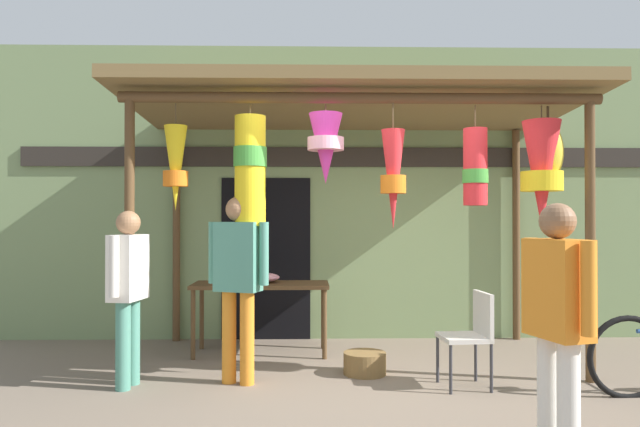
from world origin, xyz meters
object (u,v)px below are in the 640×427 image
Objects in this scene: wicker_basket_by_table at (365,363)px; vendor_in_orange at (128,284)px; flower_heap_on_table at (255,277)px; folding_chair at (472,330)px; display_table at (261,291)px; customer_foreground at (558,313)px; shopper_by_bananas at (238,273)px.

vendor_in_orange is (-2.14, -0.38, 0.81)m from wicker_basket_by_table.
flower_heap_on_table is 1.63m from wicker_basket_by_table.
folding_chair is 0.54× the size of vendor_in_orange.
flower_heap_on_table is 1.40× the size of wicker_basket_by_table.
folding_chair is 2.05× the size of wicker_basket_by_table.
display_table is 2.39m from folding_chair.
flower_heap_on_table is 0.37× the size of vendor_in_orange.
wicker_basket_by_table is (1.07, -0.88, -0.59)m from display_table.
display_table is 1.67m from vendor_in_orange.
display_table is 0.17m from flower_heap_on_table.
customer_foreground is at bearing -56.61° from display_table.
wicker_basket_by_table is at bearing 10.12° from vendor_in_orange.
shopper_by_bananas is at bearing 138.54° from customer_foreground.
folding_chair is (2.04, -1.37, -0.34)m from flower_heap_on_table.
display_table is 0.96× the size of vendor_in_orange.
customer_foreground is (2.07, -3.08, 0.09)m from flower_heap_on_table.
wicker_basket_by_table is at bearing 113.44° from customer_foreground.
display_table is 3.65m from customer_foreground.
folding_chair is at bearing -1.28° from vendor_in_orange.
folding_chair is 1.09m from wicker_basket_by_table.
vendor_in_orange is at bearing 178.72° from folding_chair.
display_table is at bearing -31.56° from flower_heap_on_table.
display_table is 1.50m from wicker_basket_by_table.
customer_foreground is at bearing -56.08° from flower_heap_on_table.
folding_chair is 2.15m from shopper_by_bananas.
shopper_by_bananas is (-2.12, 1.87, 0.07)m from customer_foreground.
wicker_basket_by_table is at bearing -39.40° from display_table.
wicker_basket_by_table is (1.13, -0.92, -0.73)m from flower_heap_on_table.
display_table is 1.22m from shopper_by_bananas.
wicker_basket_by_table is at bearing 153.61° from folding_chair.
customer_foreground reaches higher than vendor_in_orange.
shopper_by_bananas is (0.96, 0.09, 0.09)m from vendor_in_orange.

